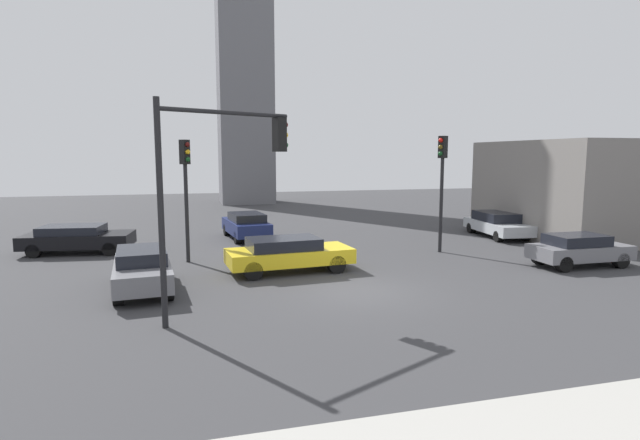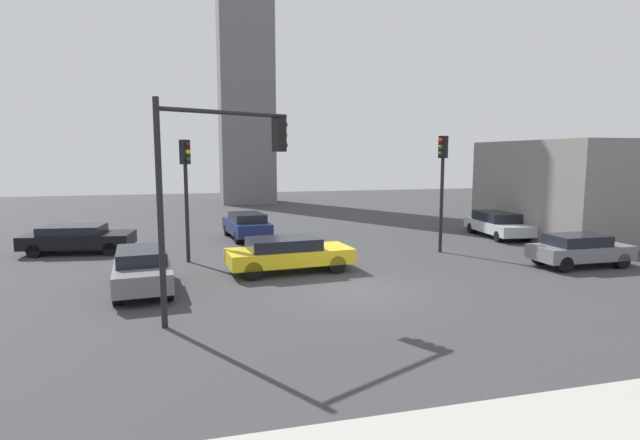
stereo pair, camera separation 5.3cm
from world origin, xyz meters
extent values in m
plane|color=#38383A|center=(0.00, 0.00, 0.00)|extent=(91.25, 91.25, 0.00)
cylinder|color=black|center=(-5.38, 6.20, 2.56)|extent=(0.16, 0.16, 5.11)
cube|color=black|center=(-5.38, 6.20, 4.61)|extent=(0.45, 0.45, 1.00)
sphere|color=#4C0F0C|center=(-5.26, 6.04, 4.91)|extent=(0.20, 0.20, 0.20)
sphere|color=yellow|center=(-5.26, 6.04, 4.61)|extent=(0.20, 0.20, 0.20)
sphere|color=#14471E|center=(-5.26, 6.04, 4.31)|extent=(0.20, 0.20, 0.20)
cylinder|color=black|center=(-6.01, -2.01, 2.96)|extent=(0.16, 0.16, 5.91)
cylinder|color=black|center=(-4.21, -1.15, 5.63)|extent=(3.65, 1.85, 0.12)
cube|color=black|center=(-2.63, -0.39, 5.08)|extent=(0.43, 0.43, 1.00)
sphere|color=#4C0F0C|center=(-2.45, -0.30, 5.38)|extent=(0.20, 0.20, 0.20)
sphere|color=yellow|center=(-2.45, -0.30, 5.08)|extent=(0.20, 0.20, 0.20)
sphere|color=#14471E|center=(-2.45, -0.30, 4.78)|extent=(0.20, 0.20, 0.20)
cylinder|color=black|center=(5.96, 5.45, 2.68)|extent=(0.16, 0.16, 5.35)
cube|color=black|center=(5.96, 5.45, 4.85)|extent=(0.44, 0.44, 1.00)
sphere|color=red|center=(5.79, 5.35, 5.15)|extent=(0.20, 0.20, 0.20)
sphere|color=#594714|center=(5.79, 5.35, 4.85)|extent=(0.20, 0.20, 0.20)
sphere|color=#14471E|center=(5.79, 5.35, 4.55)|extent=(0.20, 0.20, 0.20)
cube|color=#ADB2B7|center=(11.18, 8.59, 0.57)|extent=(2.35, 4.79, 0.57)
cube|color=black|center=(11.21, 8.82, 1.09)|extent=(1.92, 2.75, 0.54)
cylinder|color=black|center=(11.78, 6.94, 0.29)|extent=(0.40, 0.61, 0.58)
cylinder|color=black|center=(10.25, 7.11, 0.29)|extent=(0.40, 0.61, 0.58)
cylinder|color=black|center=(12.11, 10.07, 0.29)|extent=(0.40, 0.61, 0.58)
cylinder|color=black|center=(10.58, 10.23, 0.29)|extent=(0.40, 0.61, 0.58)
cube|color=yellow|center=(-1.59, 3.36, 0.62)|extent=(4.91, 2.34, 0.56)
cube|color=black|center=(-1.83, 3.34, 1.10)|extent=(2.80, 1.94, 0.48)
cylinder|color=black|center=(-0.05, 4.29, 0.34)|extent=(0.71, 0.41, 0.69)
cylinder|color=black|center=(0.09, 2.69, 0.34)|extent=(0.71, 0.41, 0.69)
cylinder|color=black|center=(-3.28, 4.03, 0.34)|extent=(0.71, 0.41, 0.69)
cylinder|color=black|center=(-3.14, 2.43, 0.34)|extent=(0.71, 0.41, 0.69)
cube|color=black|center=(-10.26, 9.58, 0.60)|extent=(4.93, 2.64, 0.60)
cube|color=black|center=(-10.49, 9.61, 1.07)|extent=(2.84, 2.15, 0.42)
cylinder|color=black|center=(-8.56, 10.24, 0.30)|extent=(0.65, 0.45, 0.61)
cylinder|color=black|center=(-8.77, 8.53, 0.30)|extent=(0.65, 0.45, 0.61)
cylinder|color=black|center=(-11.74, 10.62, 0.30)|extent=(0.65, 0.45, 0.61)
cylinder|color=black|center=(-11.95, 8.92, 0.30)|extent=(0.65, 0.45, 0.61)
cube|color=navy|center=(-2.32, 11.55, 0.65)|extent=(2.30, 4.38, 0.66)
cube|color=black|center=(-2.30, 11.34, 1.18)|extent=(1.87, 2.52, 0.47)
cylinder|color=black|center=(-3.23, 12.88, 0.32)|extent=(0.40, 0.67, 0.64)
cylinder|color=black|center=(-1.74, 13.05, 0.32)|extent=(0.40, 0.67, 0.64)
cylinder|color=black|center=(-2.91, 10.04, 0.32)|extent=(0.40, 0.67, 0.64)
cylinder|color=black|center=(-1.41, 10.22, 0.32)|extent=(0.40, 0.67, 0.64)
cube|color=slate|center=(9.97, 1.26, 0.60)|extent=(3.96, 1.73, 0.57)
cube|color=black|center=(9.77, 1.26, 1.07)|extent=(2.22, 1.52, 0.46)
cylinder|color=black|center=(11.32, 1.95, 0.31)|extent=(0.63, 0.31, 0.62)
cylinder|color=black|center=(11.31, 0.55, 0.31)|extent=(0.63, 0.31, 0.62)
cylinder|color=black|center=(8.63, 1.97, 0.31)|extent=(0.63, 0.31, 0.62)
cylinder|color=black|center=(8.62, 0.57, 0.31)|extent=(0.63, 0.31, 0.62)
cube|color=slate|center=(-6.86, 1.92, 0.63)|extent=(2.14, 4.38, 0.63)
cube|color=black|center=(-6.88, 2.13, 1.15)|extent=(1.76, 2.50, 0.47)
cylinder|color=black|center=(-6.01, 0.56, 0.32)|extent=(0.37, 0.67, 0.64)
cylinder|color=black|center=(-7.44, 0.42, 0.32)|extent=(0.37, 0.67, 0.64)
cylinder|color=black|center=(-6.28, 3.42, 0.32)|extent=(0.37, 0.67, 0.64)
cylinder|color=black|center=(-7.71, 3.29, 0.32)|extent=(0.37, 0.67, 0.64)
cube|color=gray|center=(17.38, 7.89, 2.63)|extent=(10.97, 9.13, 5.26)
cube|color=slate|center=(0.17, 32.54, 15.94)|extent=(4.86, 4.86, 31.88)
camera|label=1|loc=(-5.35, -15.21, 4.47)|focal=28.03mm
camera|label=2|loc=(-5.30, -15.22, 4.47)|focal=28.03mm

